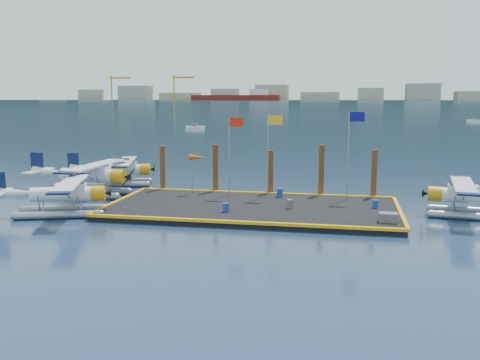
{
  "coord_description": "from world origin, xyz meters",
  "views": [
    {
      "loc": [
        6.32,
        -36.26,
        8.08
      ],
      "look_at": [
        -1.29,
        2.0,
        1.9
      ],
      "focal_mm": 40.0,
      "sensor_mm": 36.0,
      "label": 1
    }
  ],
  "objects_px": {
    "seaplane_b": "(91,178)",
    "seaplane_c": "(122,171)",
    "drum_5": "(280,193)",
    "drum_3": "(226,207)",
    "seaplane_d": "(468,198)",
    "piling_0": "(163,170)",
    "drum_4": "(375,204)",
    "flagpole_yellow": "(270,143)",
    "piling_2": "(270,174)",
    "piling_4": "(374,176)",
    "flagpole_red": "(232,144)",
    "crate": "(388,218)",
    "piling_1": "(215,170)",
    "flagpole_blue": "(351,142)",
    "windsock": "(198,158)",
    "seaplane_a": "(66,196)",
    "piling_3": "(321,172)",
    "drum_1": "(290,204)"
  },
  "relations": [
    {
      "from": "seaplane_c",
      "to": "drum_5",
      "type": "relative_size",
      "value": 12.69
    },
    {
      "from": "flagpole_yellow",
      "to": "piling_3",
      "type": "relative_size",
      "value": 1.44
    },
    {
      "from": "crate",
      "to": "piling_1",
      "type": "relative_size",
      "value": 0.28
    },
    {
      "from": "seaplane_a",
      "to": "piling_2",
      "type": "xyz_separation_m",
      "value": [
        12.7,
        9.11,
        0.57
      ]
    },
    {
      "from": "crate",
      "to": "piling_2",
      "type": "relative_size",
      "value": 0.3
    },
    {
      "from": "seaplane_d",
      "to": "windsock",
      "type": "height_order",
      "value": "windsock"
    },
    {
      "from": "seaplane_c",
      "to": "piling_2",
      "type": "bearing_deg",
      "value": 61.4
    },
    {
      "from": "seaplane_c",
      "to": "piling_0",
      "type": "distance_m",
      "value": 5.95
    },
    {
      "from": "drum_4",
      "to": "piling_0",
      "type": "height_order",
      "value": "piling_0"
    },
    {
      "from": "flagpole_yellow",
      "to": "piling_1",
      "type": "distance_m",
      "value": 5.52
    },
    {
      "from": "seaplane_d",
      "to": "flagpole_red",
      "type": "relative_size",
      "value": 1.41
    },
    {
      "from": "seaplane_b",
      "to": "piling_1",
      "type": "height_order",
      "value": "piling_1"
    },
    {
      "from": "seaplane_b",
      "to": "seaplane_c",
      "type": "height_order",
      "value": "seaplane_b"
    },
    {
      "from": "flagpole_red",
      "to": "seaplane_b",
      "type": "bearing_deg",
      "value": -177.21
    },
    {
      "from": "seaplane_d",
      "to": "flagpole_blue",
      "type": "relative_size",
      "value": 1.3
    },
    {
      "from": "piling_1",
      "to": "drum_5",
      "type": "bearing_deg",
      "value": -17.15
    },
    {
      "from": "drum_3",
      "to": "piling_3",
      "type": "bearing_deg",
      "value": 52.35
    },
    {
      "from": "flagpole_blue",
      "to": "flagpole_red",
      "type": "bearing_deg",
      "value": 180.0
    },
    {
      "from": "flagpole_red",
      "to": "windsock",
      "type": "relative_size",
      "value": 1.92
    },
    {
      "from": "seaplane_d",
      "to": "windsock",
      "type": "xyz_separation_m",
      "value": [
        -19.48,
        2.68,
        1.92
      ]
    },
    {
      "from": "seaplane_a",
      "to": "drum_4",
      "type": "height_order",
      "value": "seaplane_a"
    },
    {
      "from": "drum_3",
      "to": "flagpole_red",
      "type": "height_order",
      "value": "flagpole_red"
    },
    {
      "from": "piling_3",
      "to": "crate",
      "type": "bearing_deg",
      "value": -62.3
    },
    {
      "from": "flagpole_red",
      "to": "drum_4",
      "type": "bearing_deg",
      "value": -14.46
    },
    {
      "from": "seaplane_c",
      "to": "flagpole_yellow",
      "type": "distance_m",
      "value": 15.32
    },
    {
      "from": "piling_2",
      "to": "piling_4",
      "type": "distance_m",
      "value": 8.0
    },
    {
      "from": "seaplane_a",
      "to": "drum_5",
      "type": "xyz_separation_m",
      "value": [
        13.66,
        7.43,
        -0.6
      ]
    },
    {
      "from": "flagpole_yellow",
      "to": "piling_4",
      "type": "xyz_separation_m",
      "value": [
        7.8,
        1.6,
        -2.51
      ]
    },
    {
      "from": "piling_4",
      "to": "seaplane_b",
      "type": "bearing_deg",
      "value": -174.47
    },
    {
      "from": "flagpole_yellow",
      "to": "seaplane_c",
      "type": "bearing_deg",
      "value": 161.59
    },
    {
      "from": "flagpole_red",
      "to": "piling_0",
      "type": "distance_m",
      "value": 6.84
    },
    {
      "from": "drum_5",
      "to": "drum_3",
      "type": "bearing_deg",
      "value": -115.62
    },
    {
      "from": "seaplane_b",
      "to": "drum_4",
      "type": "bearing_deg",
      "value": 86.62
    },
    {
      "from": "drum_5",
      "to": "piling_0",
      "type": "relative_size",
      "value": 0.17
    },
    {
      "from": "drum_4",
      "to": "seaplane_a",
      "type": "bearing_deg",
      "value": -167.05
    },
    {
      "from": "flagpole_yellow",
      "to": "piling_0",
      "type": "bearing_deg",
      "value": 170.14
    },
    {
      "from": "crate",
      "to": "piling_1",
      "type": "distance_m",
      "value": 15.63
    },
    {
      "from": "piling_0",
      "to": "flagpole_blue",
      "type": "bearing_deg",
      "value": -6.01
    },
    {
      "from": "seaplane_d",
      "to": "drum_5",
      "type": "bearing_deg",
      "value": 86.03
    },
    {
      "from": "seaplane_d",
      "to": "piling_0",
      "type": "height_order",
      "value": "piling_0"
    },
    {
      "from": "flagpole_blue",
      "to": "piling_0",
      "type": "xyz_separation_m",
      "value": [
        -15.2,
        1.6,
        -2.69
      ]
    },
    {
      "from": "seaplane_b",
      "to": "flagpole_blue",
      "type": "relative_size",
      "value": 1.49
    },
    {
      "from": "seaplane_c",
      "to": "seaplane_d",
      "type": "bearing_deg",
      "value": 59.16
    },
    {
      "from": "drum_4",
      "to": "flagpole_yellow",
      "type": "relative_size",
      "value": 0.09
    },
    {
      "from": "seaplane_a",
      "to": "flagpole_red",
      "type": "bearing_deg",
      "value": 108.82
    },
    {
      "from": "drum_4",
      "to": "flagpole_red",
      "type": "bearing_deg",
      "value": 165.54
    },
    {
      "from": "seaplane_c",
      "to": "drum_5",
      "type": "height_order",
      "value": "seaplane_c"
    },
    {
      "from": "seaplane_d",
      "to": "flagpole_red",
      "type": "xyz_separation_m",
      "value": [
        -16.75,
        2.68,
        3.09
      ]
    },
    {
      "from": "drum_1",
      "to": "drum_4",
      "type": "xyz_separation_m",
      "value": [
        5.78,
        1.33,
        -0.03
      ]
    },
    {
      "from": "windsock",
      "to": "piling_0",
      "type": "relative_size",
      "value": 0.78
    }
  ]
}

